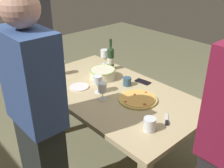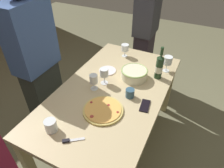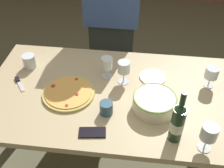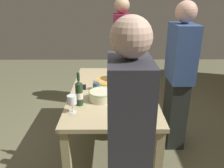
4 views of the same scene
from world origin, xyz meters
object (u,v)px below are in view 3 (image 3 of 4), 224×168
(wine_glass_near_pizza, at_px, (209,133))
(wine_glass_far_left, at_px, (124,68))
(cell_phone, at_px, (92,132))
(dining_table, at_px, (112,103))
(pizza_knife, at_px, (19,82))
(cup_amber, at_px, (29,61))
(pizza, at_px, (69,93))
(side_plate, at_px, (153,77))
(wine_glass_far_right, at_px, (107,64))
(wine_glass_by_bottle, at_px, (212,74))
(wine_bottle, at_px, (178,122))
(cup_ceramic, at_px, (106,108))
(person_host, at_px, (112,18))
(serving_bowl, at_px, (154,102))

(wine_glass_near_pizza, height_order, wine_glass_far_left, wine_glass_near_pizza)
(wine_glass_near_pizza, distance_m, cell_phone, 0.59)
(dining_table, height_order, pizza_knife, pizza_knife)
(cup_amber, relative_size, pizza_knife, 0.70)
(pizza, xyz_separation_m, wine_glass_near_pizza, (0.78, -0.31, 0.11))
(side_plate, height_order, pizza_knife, pizza_knife)
(wine_glass_near_pizza, distance_m, pizza_knife, 1.19)
(dining_table, bearing_deg, wine_glass_far_right, 109.01)
(side_plate, bearing_deg, wine_glass_by_bottle, -6.03)
(wine_bottle, height_order, cup_ceramic, wine_bottle)
(cell_phone, distance_m, person_host, 1.09)
(serving_bowl, relative_size, cell_phone, 1.75)
(cup_ceramic, height_order, pizza_knife, cup_ceramic)
(wine_glass_near_pizza, distance_m, wine_glass_far_right, 0.76)
(pizza, xyz_separation_m, side_plate, (0.51, 0.22, -0.01))
(wine_glass_far_right, distance_m, person_host, 0.61)
(cell_phone, bearing_deg, wine_glass_far_right, -9.20)
(serving_bowl, bearing_deg, cup_ceramic, -166.04)
(wine_glass_by_bottle, bearing_deg, pizza_knife, -174.36)
(dining_table, xyz_separation_m, wine_glass_far_right, (-0.05, 0.15, 0.19))
(cup_ceramic, relative_size, cell_phone, 0.54)
(wine_glass_by_bottle, distance_m, wine_glass_far_left, 0.54)
(cell_phone, bearing_deg, cup_amber, 37.60)
(wine_glass_by_bottle, bearing_deg, side_plate, 173.97)
(cell_phone, bearing_deg, pizza_knife, 49.75)
(wine_glass_far_left, bearing_deg, cup_ceramic, -104.36)
(pizza_knife, bearing_deg, serving_bowl, -8.22)
(wine_glass_by_bottle, bearing_deg, wine_bottle, -117.78)
(pizza, distance_m, cup_amber, 0.41)
(wine_bottle, distance_m, person_host, 1.16)
(wine_glass_far_left, distance_m, cell_phone, 0.47)
(wine_glass_near_pizza, relative_size, side_plate, 0.95)
(serving_bowl, height_order, wine_glass_by_bottle, wine_glass_by_bottle)
(pizza_knife, xyz_separation_m, person_host, (0.52, 0.74, 0.10))
(wine_glass_far_left, bearing_deg, wine_glass_far_right, 158.92)
(serving_bowl, bearing_deg, pizza, 173.60)
(wine_glass_near_pizza, bearing_deg, dining_table, 145.27)
(dining_table, distance_m, wine_bottle, 0.53)
(wine_glass_by_bottle, height_order, cup_amber, wine_glass_by_bottle)
(pizza, distance_m, wine_glass_far_right, 0.31)
(wine_glass_far_right, xyz_separation_m, cell_phone, (-0.01, -0.48, -0.09))
(serving_bowl, distance_m, cell_phone, 0.40)
(serving_bowl, xyz_separation_m, cup_amber, (-0.85, 0.30, -0.00))
(wine_glass_far_right, relative_size, cup_ceramic, 1.90)
(wine_glass_far_right, bearing_deg, wine_glass_far_left, -21.08)
(serving_bowl, bearing_deg, wine_glass_near_pizza, -43.98)
(wine_glass_far_right, height_order, cup_amber, wine_glass_far_right)
(person_host, bearing_deg, wine_glass_near_pizza, 21.69)
(cell_phone, relative_size, pizza_knife, 1.07)
(wine_glass_by_bottle, height_order, wine_glass_far_left, wine_glass_far_left)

